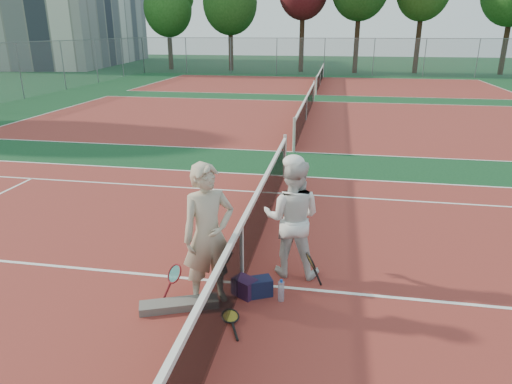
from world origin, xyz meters
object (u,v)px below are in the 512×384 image
(racket_spare, at_px, (230,317))
(sports_bag_navy, at_px, (260,287))
(player_a, at_px, (208,235))
(sports_bag_purple, at_px, (245,287))
(player_b, at_px, (292,218))
(racket_black_held, at_px, (310,270))
(water_bottle, at_px, (281,291))
(racket_red, at_px, (175,283))
(net_main, at_px, (242,253))

(racket_spare, relative_size, sports_bag_navy, 1.77)
(player_a, height_order, racket_spare, player_a)
(sports_bag_navy, distance_m, sports_bag_purple, 0.22)
(player_b, relative_size, racket_black_held, 3.29)
(sports_bag_navy, height_order, water_bottle, water_bottle)
(racket_red, bearing_deg, sports_bag_purple, -41.67)
(sports_bag_navy, distance_m, water_bottle, 0.34)
(player_a, bearing_deg, net_main, 19.92)
(water_bottle, bearing_deg, player_a, -171.18)
(player_b, relative_size, sports_bag_purple, 5.53)
(racket_red, height_order, sports_bag_navy, racket_red)
(sports_bag_navy, bearing_deg, racket_black_held, 25.78)
(player_b, relative_size, racket_spare, 3.09)
(racket_red, distance_m, sports_bag_purple, 0.99)
(racket_spare, bearing_deg, player_a, 18.30)
(racket_red, distance_m, sports_bag_navy, 1.21)
(racket_black_held, bearing_deg, sports_bag_navy, -0.31)
(water_bottle, bearing_deg, player_b, 86.52)
(player_b, distance_m, racket_red, 1.97)
(net_main, bearing_deg, player_b, 34.81)
(player_a, distance_m, sports_bag_purple, 1.01)
(net_main, distance_m, water_bottle, 0.81)
(net_main, distance_m, racket_red, 1.05)
(racket_black_held, height_order, water_bottle, racket_black_held)
(net_main, bearing_deg, racket_red, -146.87)
(racket_red, bearing_deg, player_a, -51.02)
(net_main, bearing_deg, racket_spare, -88.20)
(player_a, xyz_separation_m, player_b, (1.04, 0.99, -0.08))
(racket_spare, distance_m, sports_bag_purple, 0.63)
(racket_spare, xyz_separation_m, sports_bag_purple, (0.07, 0.61, 0.10))
(player_a, xyz_separation_m, racket_black_held, (1.36, 0.59, -0.73))
(net_main, xyz_separation_m, sports_bag_purple, (0.10, -0.31, -0.37))
(water_bottle, bearing_deg, racket_black_held, 49.15)
(player_b, xyz_separation_m, sports_bag_navy, (-0.37, -0.73, -0.79))
(player_a, xyz_separation_m, racket_red, (-0.50, -0.05, -0.75))
(player_a, bearing_deg, sports_bag_purple, -11.39)
(racket_spare, bearing_deg, water_bottle, -71.34)
(sports_bag_navy, height_order, sports_bag_purple, sports_bag_purple)
(player_a, xyz_separation_m, water_bottle, (0.98, 0.15, -0.86))
(player_b, distance_m, sports_bag_navy, 1.14)
(racket_red, relative_size, water_bottle, 1.72)
(player_a, bearing_deg, racket_red, 149.78)
(racket_spare, relative_size, water_bottle, 2.00)
(sports_bag_purple, height_order, water_bottle, water_bottle)
(net_main, distance_m, player_b, 0.93)
(water_bottle, bearing_deg, racket_red, -172.35)
(player_b, bearing_deg, racket_black_held, 132.30)
(sports_bag_navy, bearing_deg, player_a, -159.24)
(water_bottle, bearing_deg, net_main, 150.74)
(player_b, distance_m, water_bottle, 1.14)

